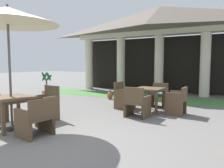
{
  "coord_description": "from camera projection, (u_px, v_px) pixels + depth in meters",
  "views": [
    {
      "loc": [
        3.38,
        -2.9,
        1.52
      ],
      "look_at": [
        0.31,
        2.53,
        0.94
      ],
      "focal_mm": 35.11,
      "sensor_mm": 36.0,
      "label": 1
    }
  ],
  "objects": [
    {
      "name": "patio_table_near_foreground",
      "position": [
        149.0,
        91.0,
        6.96
      ],
      "size": [
        0.87,
        0.87,
        0.75
      ],
      "rotation": [
        0.0,
        0.0,
        -0.03
      ],
      "color": "brown",
      "rests_on": "ground"
    },
    {
      "name": "potted_palm_left_edge",
      "position": [
        47.0,
        90.0,
        9.64
      ],
      "size": [
        0.4,
        0.41,
        1.19
      ],
      "color": "#995638",
      "rests_on": "ground"
    },
    {
      "name": "background_pavilion",
      "position": [
        160.0,
        28.0,
        10.93
      ],
      "size": [
        9.83,
        2.86,
        4.33
      ],
      "color": "beige",
      "rests_on": "ground"
    },
    {
      "name": "patio_table_mid_left",
      "position": [
        11.0,
        101.0,
        5.12
      ],
      "size": [
        0.98,
        0.98,
        0.75
      ],
      "rotation": [
        0.0,
        0.0,
        -0.13
      ],
      "color": "brown",
      "rests_on": "ground"
    },
    {
      "name": "patio_chair_near_foreground_south",
      "position": [
        137.0,
        103.0,
        6.22
      ],
      "size": [
        0.63,
        0.61,
        0.87
      ],
      "rotation": [
        0.0,
        0.0,
        -0.03
      ],
      "color": "brown",
      "rests_on": "ground"
    },
    {
      "name": "lawn_strip",
      "position": [
        148.0,
        98.0,
        9.79
      ],
      "size": [
        11.63,
        1.8,
        0.01
      ],
      "primitive_type": "cube",
      "color": "#47843D",
      "rests_on": "ground"
    },
    {
      "name": "ground_plane",
      "position": [
        35.0,
        141.0,
        4.31
      ],
      "size": [
        60.0,
        60.0,
        0.0
      ],
      "primitive_type": "plane",
      "color": "slate"
    },
    {
      "name": "patio_chair_mid_left_east",
      "position": [
        36.0,
        118.0,
        4.56
      ],
      "size": [
        0.64,
        0.69,
        0.81
      ],
      "rotation": [
        0.0,
        0.0,
        1.44
      ],
      "color": "brown",
      "rests_on": "ground"
    },
    {
      "name": "patio_chair_mid_left_north",
      "position": [
        46.0,
        104.0,
        5.91
      ],
      "size": [
        0.66,
        0.58,
        0.92
      ],
      "rotation": [
        0.0,
        0.0,
        -3.27
      ],
      "color": "brown",
      "rests_on": "ground"
    },
    {
      "name": "patio_chair_near_foreground_north",
      "position": [
        158.0,
        95.0,
        7.75
      ],
      "size": [
        0.59,
        0.53,
        0.82
      ],
      "rotation": [
        0.0,
        0.0,
        -3.17
      ],
      "color": "brown",
      "rests_on": "ground"
    },
    {
      "name": "patio_chair_near_foreground_west",
      "position": [
        124.0,
        96.0,
        7.45
      ],
      "size": [
        0.56,
        0.62,
        0.9
      ],
      "rotation": [
        0.0,
        0.0,
        -1.6
      ],
      "color": "brown",
      "rests_on": "ground"
    },
    {
      "name": "patio_umbrella_mid_left",
      "position": [
        8.0,
        17.0,
        4.94
      ],
      "size": [
        2.29,
        2.29,
        2.86
      ],
      "color": "#2D2D2D",
      "rests_on": "ground"
    },
    {
      "name": "terracotta_urn",
      "position": [
        110.0,
        95.0,
        9.36
      ],
      "size": [
        0.25,
        0.25,
        0.4
      ],
      "color": "brown",
      "rests_on": "ground"
    },
    {
      "name": "patio_chair_near_foreground_east",
      "position": [
        177.0,
        101.0,
        6.52
      ],
      "size": [
        0.54,
        0.56,
        0.83
      ],
      "rotation": [
        0.0,
        0.0,
        1.54
      ],
      "color": "brown",
      "rests_on": "ground"
    }
  ]
}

